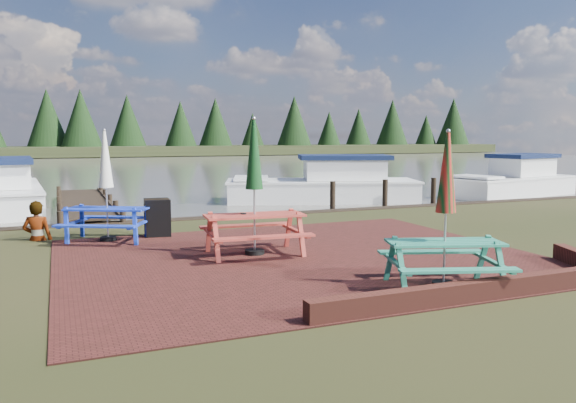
% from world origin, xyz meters
% --- Properties ---
extents(ground, '(120.00, 120.00, 0.00)m').
position_xyz_m(ground, '(0.00, 0.00, 0.00)').
color(ground, black).
rests_on(ground, ground).
extents(paving, '(9.00, 7.50, 0.02)m').
position_xyz_m(paving, '(0.00, 1.00, 0.01)').
color(paving, '#381611').
rests_on(paving, ground).
extents(brick_wall, '(6.21, 1.79, 0.30)m').
position_xyz_m(brick_wall, '(2.15, -2.42, 0.15)').
color(brick_wall, '#4C1E16').
rests_on(brick_wall, ground).
extents(water, '(120.00, 60.00, 0.02)m').
position_xyz_m(water, '(0.00, 37.00, 0.00)').
color(water, '#4C4A41').
rests_on(water, ground).
extents(far_treeline, '(120.00, 10.00, 8.10)m').
position_xyz_m(far_treeline, '(0.00, 66.00, 3.28)').
color(far_treeline, black).
rests_on(far_treeline, ground).
extents(picnic_table_teal, '(2.17, 2.04, 2.44)m').
position_xyz_m(picnic_table_teal, '(1.20, -1.83, 0.86)').
color(picnic_table_teal, '#2A886B').
rests_on(picnic_table_teal, ground).
extents(picnic_table_red, '(2.08, 1.88, 2.71)m').
position_xyz_m(picnic_table_red, '(-0.73, 1.62, 0.95)').
color(picnic_table_red, '#AC372C').
rests_on(picnic_table_red, ground).
extents(picnic_table_blue, '(2.34, 2.25, 2.50)m').
position_xyz_m(picnic_table_blue, '(-3.32, 4.30, 0.88)').
color(picnic_table_blue, '#1936BF').
rests_on(picnic_table_blue, ground).
extents(chalkboard, '(0.59, 0.62, 0.92)m').
position_xyz_m(chalkboard, '(-2.20, 4.30, 0.47)').
color(chalkboard, black).
rests_on(chalkboard, ground).
extents(jetty, '(1.76, 9.08, 1.00)m').
position_xyz_m(jetty, '(-3.50, 11.28, 0.11)').
color(jetty, black).
rests_on(jetty, ground).
extents(boat_jetty, '(2.88, 7.13, 2.02)m').
position_xyz_m(boat_jetty, '(-6.09, 12.64, 0.41)').
color(boat_jetty, white).
rests_on(boat_jetty, ground).
extents(boat_near, '(7.83, 4.87, 2.00)m').
position_xyz_m(boat_near, '(5.40, 10.84, 0.40)').
color(boat_near, white).
rests_on(boat_near, ground).
extents(boat_far, '(6.63, 3.46, 1.97)m').
position_xyz_m(boat_far, '(13.77, 9.64, 0.39)').
color(boat_far, white).
rests_on(boat_far, ground).
extents(person, '(0.75, 0.60, 1.79)m').
position_xyz_m(person, '(-4.80, 5.02, 0.89)').
color(person, gray).
rests_on(person, ground).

